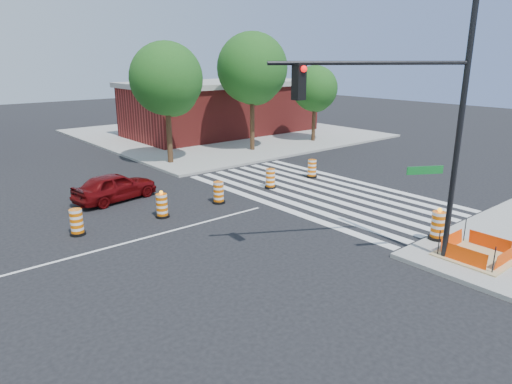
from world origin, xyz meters
TOP-DOWN VIEW (x-y plane):
  - ground at (0.00, 0.00)m, footprint 120.00×120.00m
  - sidewalk_ne at (18.00, 18.00)m, footprint 22.00×22.00m
  - crosswalk_east at (10.95, 0.00)m, footprint 6.75×13.50m
  - lane_centerline at (0.00, 0.00)m, footprint 14.00×0.12m
  - excavation_pit at (9.00, -9.00)m, footprint 2.20×2.20m
  - brick_storefront at (18.00, 18.00)m, footprint 16.50×8.50m
  - red_coupe at (2.51, 5.25)m, footprint 4.21×2.24m
  - signal_pole_se at (6.66, -7.45)m, footprint 5.36×3.20m
  - pit_drum at (9.40, -7.33)m, footprint 0.62×0.62m
  - tree_north_c at (8.43, 10.35)m, footprint 4.45×4.45m
  - tree_north_d at (15.07, 10.20)m, footprint 4.89×4.89m
  - tree_north_e at (21.22, 9.96)m, footprint 3.53×3.53m
  - median_drum_3 at (-0.45, 1.98)m, footprint 0.60×0.60m
  - median_drum_4 at (3.05, 1.69)m, footprint 0.60×0.60m
  - median_drum_5 at (6.05, 1.75)m, footprint 0.60×0.60m
  - median_drum_6 at (9.60, 2.10)m, footprint 0.60×0.60m
  - median_drum_7 at (12.90, 2.25)m, footprint 0.60×0.60m

SIDE VIEW (x-z plane):
  - ground at x=0.00m, z-range 0.00..0.00m
  - lane_centerline at x=0.00m, z-range 0.00..0.01m
  - crosswalk_east at x=10.95m, z-range 0.00..0.01m
  - sidewalk_ne at x=18.00m, z-range 0.00..0.15m
  - excavation_pit at x=9.00m, z-range -0.23..0.67m
  - median_drum_3 at x=-0.45m, z-range -0.03..0.99m
  - median_drum_5 at x=6.05m, z-range -0.03..0.99m
  - median_drum_6 at x=9.60m, z-range -0.03..0.99m
  - median_drum_7 at x=12.90m, z-range -0.03..0.99m
  - median_drum_4 at x=3.05m, z-range -0.10..1.08m
  - pit_drum at x=9.40m, z-range 0.05..1.26m
  - red_coupe at x=2.51m, z-range 0.00..1.36m
  - brick_storefront at x=18.00m, z-range 0.02..4.62m
  - tree_north_e at x=21.22m, z-range 1.03..7.04m
  - signal_pole_se at x=6.66m, z-range 0.91..9.01m
  - tree_north_c at x=8.43m, z-range 1.30..8.86m
  - tree_north_d at x=15.07m, z-range 1.43..9.74m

